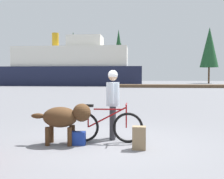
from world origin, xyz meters
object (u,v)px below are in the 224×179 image
Objects in this scene: dog at (65,117)px; sailboat_moored at (56,82)px; person_cyclist at (113,98)px; ferry_boat at (72,67)px; bicycle at (105,126)px; handbag_pannier at (78,138)px; backpack at (139,138)px.

sailboat_moored reaches higher than dog.
ferry_boat is (-9.90, 37.21, 2.02)m from person_cyclist.
person_cyclist is at bearing 67.93° from bicycle.
handbag_pannier is 0.04× the size of sailboat_moored.
backpack is at bearing -9.33° from dog.
handbag_pannier is at bearing -3.86° from dog.
handbag_pannier is (-0.72, -0.65, -0.86)m from person_cyclist.
sailboat_moored is at bearing 108.42° from bicycle.
bicycle is 3.55× the size of backpack.
backpack is 39.63m from ferry_boat.
backpack is 1.52× the size of handbag_pannier.
handbag_pannier is at bearing -72.43° from sailboat_moored.
dog is at bearing -163.26° from bicycle.
bicycle is 5.40× the size of handbag_pannier.
person_cyclist is 38.56m from ferry_boat.
bicycle reaches higher than backpack.
backpack is (0.63, -0.90, -0.76)m from person_cyclist.
dog is (-0.88, -0.26, 0.24)m from bicycle.
backpack is at bearing -34.66° from bicycle.
ferry_boat is at bearing 103.64° from handbag_pannier.
sailboat_moored reaches higher than ferry_boat.
bicycle is at bearing -75.44° from ferry_boat.
dog is (-1.03, -0.63, -0.39)m from person_cyclist.
ferry_boat is at bearing 103.21° from dog.
person_cyclist reaches higher than backpack.
handbag_pannier is at bearing -153.60° from bicycle.
sailboat_moored is (-3.66, 2.72, -2.51)m from ferry_boat.
backpack is (0.78, -0.54, -0.14)m from bicycle.
sailboat_moored is (-13.42, 40.28, 0.14)m from bicycle.
backpack is 0.05× the size of sailboat_moored.
sailboat_moored is (-14.19, 40.82, 0.28)m from backpack.
backpack is 43.22m from sailboat_moored.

